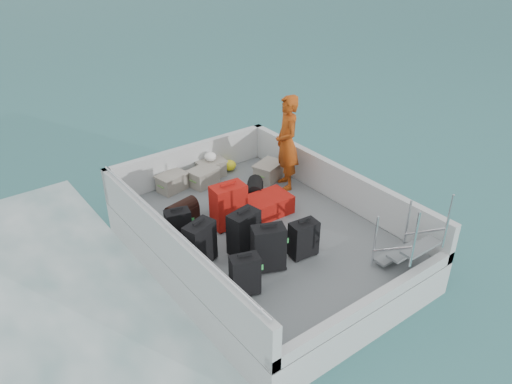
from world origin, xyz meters
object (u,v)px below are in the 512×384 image
suitcase_5 (229,206)px  suitcase_2 (178,227)px  crate_1 (204,178)px  suitcase_4 (244,233)px  suitcase_8 (267,205)px  suitcase_0 (245,276)px  passenger (287,143)px  crate_0 (172,183)px  crate_3 (268,172)px  suitcase_3 (268,249)px  suitcase_1 (200,244)px  crate_2 (211,169)px  suitcase_6 (303,239)px

suitcase_5 → suitcase_2: bearing=178.2°
crate_1 → suitcase_5: bearing=-105.7°
suitcase_4 → suitcase_8: bearing=24.5°
suitcase_2 → suitcase_4: bearing=-36.3°
suitcase_5 → suitcase_0: bearing=-112.5°
crate_1 → passenger: size_ratio=0.29×
suitcase_5 → crate_0: (-0.17, 1.71, -0.24)m
crate_3 → passenger: size_ratio=0.30×
suitcase_3 → passenger: size_ratio=0.40×
suitcase_3 → crate_0: size_ratio=1.42×
suitcase_1 → crate_3: suitcase_1 is taller
crate_2 → crate_3: (0.84, -0.83, 0.01)m
suitcase_3 → suitcase_5: suitcase_5 is taller
passenger → suitcase_0: bearing=-26.7°
suitcase_0 → suitcase_1: 0.99m
crate_3 → passenger: 0.87m
suitcase_0 → suitcase_8: 2.19m
crate_2 → suitcase_2: bearing=-135.3°
suitcase_2 → crate_0: (0.75, 1.61, -0.13)m
suitcase_0 → suitcase_3: size_ratio=0.86×
crate_3 → suitcase_2: bearing=-161.9°
suitcase_8 → suitcase_2: bearing=86.3°
suitcase_0 → crate_2: bearing=83.0°
suitcase_2 → suitcase_3: (0.73, -1.44, 0.08)m
suitcase_8 → crate_3: same height
suitcase_2 → crate_1: suitcase_2 is taller
suitcase_6 → crate_3: suitcase_6 is taller
suitcase_1 → suitcase_4: (0.70, -0.17, 0.01)m
suitcase_5 → suitcase_8: size_ratio=0.92×
suitcase_1 → suitcase_6: suitcase_1 is taller
suitcase_3 → suitcase_8: (0.96, 1.27, -0.20)m
suitcase_3 → crate_2: 3.24m
suitcase_0 → passenger: size_ratio=0.34×
suitcase_5 → crate_3: size_ratio=1.40×
suitcase_4 → crate_2: suitcase_4 is taller
suitcase_2 → suitcase_5: 0.93m
suitcase_0 → suitcase_2: suitcase_0 is taller
suitcase_0 → suitcase_8: bearing=61.9°
suitcase_5 → passenger: bearing=21.1°
suitcase_0 → crate_1: suitcase_0 is taller
suitcase_2 → crate_2: size_ratio=1.09×
suitcase_8 → crate_1: bearing=14.1°
crate_0 → crate_3: (1.77, -0.79, 0.01)m
suitcase_3 → crate_2: size_ratio=1.39×
suitcase_6 → crate_0: bearing=107.5°
crate_0 → crate_2: crate_2 is taller
crate_1 → suitcase_2: bearing=-133.6°
suitcase_2 → crate_0: bearing=80.4°
suitcase_3 → suitcase_4: suitcase_3 is taller
suitcase_1 → suitcase_8: size_ratio=0.84×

